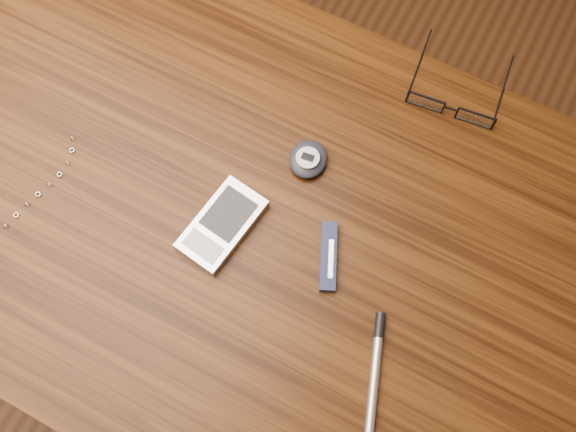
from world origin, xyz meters
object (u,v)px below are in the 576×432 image
(desk, at_px, (245,236))
(eyeglasses, at_px, (451,106))
(pda_phone, at_px, (222,225))
(pedometer, at_px, (308,159))
(pocket_knife, at_px, (328,256))
(silver_pen, at_px, (376,363))

(desk, bearing_deg, eyeglasses, 55.48)
(pda_phone, relative_size, pedometer, 1.97)
(desk, relative_size, pocket_knife, 10.55)
(desk, height_order, eyeglasses, eyeglasses)
(pda_phone, distance_m, pocket_knife, 0.15)
(eyeglasses, relative_size, pedometer, 2.21)
(eyeglasses, relative_size, pda_phone, 1.12)
(pedometer, height_order, silver_pen, pedometer)
(eyeglasses, distance_m, pedometer, 0.22)
(eyeglasses, distance_m, pocket_knife, 0.29)
(eyeglasses, bearing_deg, pedometer, -130.51)
(desk, relative_size, silver_pen, 6.89)
(desk, relative_size, eyeglasses, 6.77)
(pedometer, xyz_separation_m, silver_pen, (0.20, -0.21, -0.00))
(desk, height_order, pda_phone, pda_phone)
(desk, height_order, pedometer, pedometer)
(desk, distance_m, pedometer, 0.16)
(silver_pen, bearing_deg, pedometer, 134.06)
(pocket_knife, bearing_deg, eyeglasses, 78.53)
(pda_phone, bearing_deg, silver_pen, -14.80)
(desk, relative_size, pedometer, 14.97)
(pedometer, xyz_separation_m, pocket_knife, (0.09, -0.11, -0.00))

